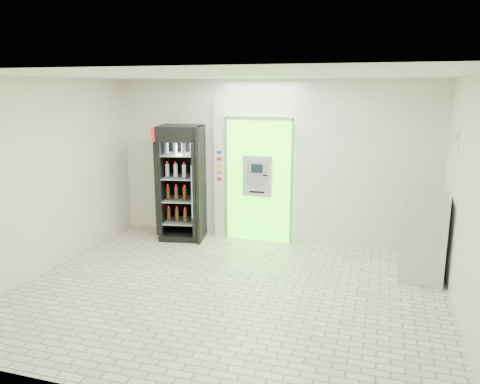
% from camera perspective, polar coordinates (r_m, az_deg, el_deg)
% --- Properties ---
extents(ground, '(6.00, 6.00, 0.00)m').
position_cam_1_polar(ground, '(6.81, -1.42, -12.03)').
color(ground, beige).
rests_on(ground, ground).
extents(room_shell, '(6.00, 6.00, 6.00)m').
position_cam_1_polar(room_shell, '(6.27, -1.51, 3.46)').
color(room_shell, silver).
rests_on(room_shell, ground).
extents(atm_assembly, '(1.30, 0.24, 2.33)m').
position_cam_1_polar(atm_assembly, '(8.72, 2.33, 1.57)').
color(atm_assembly, '#4AF915').
rests_on(atm_assembly, ground).
extents(pillar, '(0.22, 0.11, 2.60)m').
position_cam_1_polar(pillar, '(8.96, -2.44, 2.70)').
color(pillar, silver).
rests_on(pillar, ground).
extents(beverage_cooler, '(0.93, 0.88, 2.16)m').
position_cam_1_polar(beverage_cooler, '(8.96, -6.97, 0.89)').
color(beverage_cooler, black).
rests_on(beverage_cooler, ground).
extents(steel_cabinet, '(0.76, 1.02, 1.26)m').
position_cam_1_polar(steel_cabinet, '(7.68, 21.63, -5.02)').
color(steel_cabinet, '#B9BBC1').
rests_on(steel_cabinet, ground).
extents(exit_sign, '(0.02, 0.22, 0.26)m').
position_cam_1_polar(exit_sign, '(7.37, 25.03, 5.85)').
color(exit_sign, white).
rests_on(exit_sign, room_shell).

